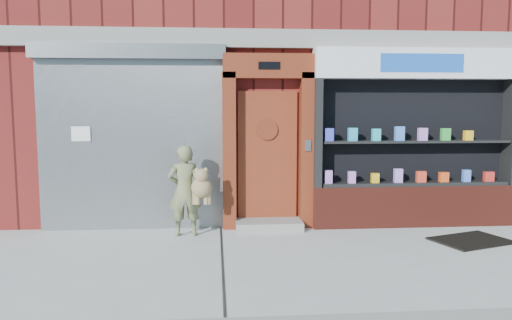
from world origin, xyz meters
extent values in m
plane|color=#9E9E99|center=(0.00, 0.00, 0.00)|extent=(80.00, 80.00, 0.00)
cube|color=#5D1615|center=(0.00, 6.00, 4.00)|extent=(12.00, 8.00, 8.00)
cube|color=gray|center=(0.00, 1.92, 3.15)|extent=(12.00, 0.16, 0.30)
cube|color=gray|center=(-3.00, 1.94, 1.40)|extent=(3.00, 0.10, 2.80)
cube|color=slate|center=(-3.00, 1.88, 2.92)|extent=(3.10, 0.30, 0.24)
cube|color=white|center=(-3.80, 1.88, 1.60)|extent=(0.30, 0.01, 0.24)
cube|color=#5C200F|center=(-1.40, 1.86, 1.30)|extent=(0.22, 0.28, 2.60)
cube|color=#5C200F|center=(-0.10, 1.86, 1.30)|extent=(0.22, 0.28, 2.60)
cube|color=#5C200F|center=(-0.75, 1.86, 2.70)|extent=(1.50, 0.28, 0.40)
cube|color=black|center=(-0.75, 1.71, 2.70)|extent=(0.35, 0.01, 0.12)
cube|color=maroon|center=(-0.75, 1.97, 1.20)|extent=(1.00, 0.06, 2.20)
cylinder|color=black|center=(-0.75, 1.93, 1.65)|extent=(0.28, 0.02, 0.28)
cylinder|color=#5C200F|center=(-0.75, 1.92, 1.65)|extent=(0.34, 0.02, 0.34)
cube|color=gray|center=(-0.75, 1.70, 0.07)|extent=(1.10, 0.55, 0.15)
cube|color=slate|center=(-0.10, 1.71, 1.40)|extent=(0.10, 0.02, 0.18)
cube|color=maroon|center=(1.75, 1.80, 0.35)|extent=(3.50, 0.40, 0.70)
cube|color=black|center=(0.06, 1.80, 1.60)|extent=(0.12, 0.40, 1.80)
cube|color=black|center=(3.44, 1.80, 1.60)|extent=(0.12, 0.40, 1.80)
cube|color=black|center=(1.75, 1.99, 1.60)|extent=(3.30, 0.03, 1.80)
cube|color=black|center=(1.75, 1.80, 0.73)|extent=(3.20, 0.36, 0.06)
cube|color=black|center=(1.75, 1.80, 1.45)|extent=(3.20, 0.36, 0.04)
cube|color=white|center=(1.75, 1.80, 2.75)|extent=(3.50, 0.40, 0.50)
cube|color=#174DB2|center=(1.75, 1.59, 2.75)|extent=(1.40, 0.01, 0.30)
cube|color=#AB72CE|center=(0.25, 1.72, 0.87)|extent=(0.12, 0.09, 0.22)
cube|color=#B579DB|center=(0.65, 1.72, 0.86)|extent=(0.12, 0.09, 0.20)
cube|color=gold|center=(1.05, 1.72, 0.84)|extent=(0.13, 0.09, 0.16)
cube|color=#A77CE0|center=(1.45, 1.72, 0.88)|extent=(0.14, 0.09, 0.24)
cube|color=red|center=(1.85, 1.72, 0.85)|extent=(0.16, 0.09, 0.19)
cube|color=#E84D18|center=(2.25, 1.72, 0.84)|extent=(0.15, 0.09, 0.17)
cube|color=#4274E3|center=(2.65, 1.72, 0.86)|extent=(0.12, 0.09, 0.20)
cube|color=red|center=(3.05, 1.72, 0.84)|extent=(0.16, 0.09, 0.17)
cube|color=#3C43CD|center=(0.25, 1.72, 1.58)|extent=(0.15, 0.09, 0.21)
cube|color=#289BC9|center=(0.65, 1.72, 1.58)|extent=(0.15, 0.09, 0.22)
cube|color=#25ACBB|center=(1.05, 1.72, 1.57)|extent=(0.14, 0.09, 0.20)
cube|color=#4075DB|center=(1.45, 1.72, 1.59)|extent=(0.15, 0.09, 0.24)
cube|color=#B579DA|center=(1.85, 1.72, 1.58)|extent=(0.15, 0.09, 0.21)
cube|color=green|center=(2.25, 1.72, 1.57)|extent=(0.15, 0.09, 0.20)
cube|color=yellow|center=(2.65, 1.72, 1.55)|extent=(0.14, 0.09, 0.16)
imported|color=#6B6F49|center=(-2.12, 1.42, 0.72)|extent=(0.55, 0.39, 1.45)
sphere|color=olive|center=(-1.85, 1.32, 0.78)|extent=(0.33, 0.33, 0.33)
sphere|color=olive|center=(-1.85, 1.27, 0.98)|extent=(0.22, 0.22, 0.22)
sphere|color=olive|center=(-1.91, 1.27, 1.07)|extent=(0.08, 0.08, 0.08)
sphere|color=olive|center=(-1.78, 1.27, 1.07)|extent=(0.08, 0.08, 0.08)
cylinder|color=olive|center=(-1.95, 1.32, 0.62)|extent=(0.08, 0.08, 0.20)
cylinder|color=olive|center=(-1.74, 1.32, 0.62)|extent=(0.08, 0.08, 0.20)
cylinder|color=olive|center=(-1.91, 1.30, 0.62)|extent=(0.08, 0.08, 0.20)
cylinder|color=olive|center=(-1.78, 1.30, 0.62)|extent=(0.08, 0.08, 0.20)
cube|color=black|center=(2.24, 0.71, 0.01)|extent=(1.29, 1.08, 0.03)
camera|label=1|loc=(-1.63, -6.40, 2.06)|focal=35.00mm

